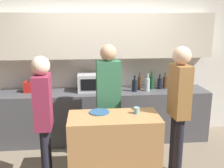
{
  "coord_description": "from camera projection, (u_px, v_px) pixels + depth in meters",
  "views": [
    {
      "loc": [
        -0.29,
        -2.95,
        2.1
      ],
      "look_at": [
        0.03,
        0.36,
        1.27
      ],
      "focal_mm": 42.0,
      "sensor_mm": 36.0,
      "label": 1
    }
  ],
  "objects": [
    {
      "name": "kitchen_island",
      "position": [
        114.0,
        149.0,
        3.38
      ],
      "size": [
        1.15,
        0.56,
        0.92
      ],
      "color": "#B27F4C",
      "rests_on": "ground_plane"
    },
    {
      "name": "plate_on_island",
      "position": [
        99.0,
        112.0,
        3.39
      ],
      "size": [
        0.26,
        0.26,
        0.01
      ],
      "color": "#2D5684",
      "rests_on": "kitchen_island"
    },
    {
      "name": "bottle_1",
      "position": [
        139.0,
        83.0,
        4.63
      ],
      "size": [
        0.07,
        0.07,
        0.3
      ],
      "color": "#472814",
      "rests_on": "back_counter"
    },
    {
      "name": "toaster",
      "position": [
        32.0,
        87.0,
        4.45
      ],
      "size": [
        0.26,
        0.16,
        0.18
      ],
      "color": "#B21E19",
      "rests_on": "back_counter"
    },
    {
      "name": "bottle_2",
      "position": [
        147.0,
        84.0,
        4.51
      ],
      "size": [
        0.08,
        0.08,
        0.3
      ],
      "color": "silver",
      "rests_on": "back_counter"
    },
    {
      "name": "person_right",
      "position": [
        44.0,
        112.0,
        3.14
      ],
      "size": [
        0.22,
        0.35,
        1.69
      ],
      "rotation": [
        0.0,
        0.0,
        -1.54
      ],
      "color": "black",
      "rests_on": "ground_plane"
    },
    {
      "name": "bottle_5",
      "position": [
        165.0,
        82.0,
        4.66
      ],
      "size": [
        0.07,
        0.07,
        0.29
      ],
      "color": "#472814",
      "rests_on": "back_counter"
    },
    {
      "name": "back_counter",
      "position": [
        105.0,
        115.0,
        4.62
      ],
      "size": [
        3.6,
        0.62,
        0.89
      ],
      "color": "#4C4C51",
      "rests_on": "ground_plane"
    },
    {
      "name": "person_left",
      "position": [
        108.0,
        93.0,
        3.76
      ],
      "size": [
        0.35,
        0.23,
        1.76
      ],
      "rotation": [
        0.0,
        0.0,
        -3.1
      ],
      "color": "black",
      "rests_on": "ground_plane"
    },
    {
      "name": "person_center",
      "position": [
        179.0,
        101.0,
        3.38
      ],
      "size": [
        0.23,
        0.35,
        1.78
      ],
      "rotation": [
        0.0,
        0.0,
        -4.63
      ],
      "color": "black",
      "rests_on": "ground_plane"
    },
    {
      "name": "bottle_0",
      "position": [
        135.0,
        85.0,
        4.48
      ],
      "size": [
        0.09,
        0.09,
        0.28
      ],
      "color": "black",
      "rests_on": "back_counter"
    },
    {
      "name": "microwave",
      "position": [
        93.0,
        82.0,
        4.53
      ],
      "size": [
        0.52,
        0.39,
        0.3
      ],
      "color": "#B7BABC",
      "rests_on": "back_counter"
    },
    {
      "name": "bottle_3",
      "position": [
        152.0,
        82.0,
        4.64
      ],
      "size": [
        0.08,
        0.08,
        0.32
      ],
      "color": "#194723",
      "rests_on": "back_counter"
    },
    {
      "name": "bottle_4",
      "position": [
        160.0,
        83.0,
        4.64
      ],
      "size": [
        0.08,
        0.08,
        0.26
      ],
      "color": "black",
      "rests_on": "back_counter"
    },
    {
      "name": "cup_0",
      "position": [
        137.0,
        110.0,
        3.34
      ],
      "size": [
        0.08,
        0.08,
        0.08
      ],
      "color": "#77A2AD",
      "rests_on": "kitchen_island"
    },
    {
      "name": "potted_plant",
      "position": [
        180.0,
        77.0,
        4.66
      ],
      "size": [
        0.14,
        0.14,
        0.4
      ],
      "color": "brown",
      "rests_on": "back_counter"
    },
    {
      "name": "back_wall",
      "position": [
        103.0,
        52.0,
        4.62
      ],
      "size": [
        6.4,
        0.4,
        2.7
      ],
      "color": "silver",
      "rests_on": "ground_plane"
    }
  ]
}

